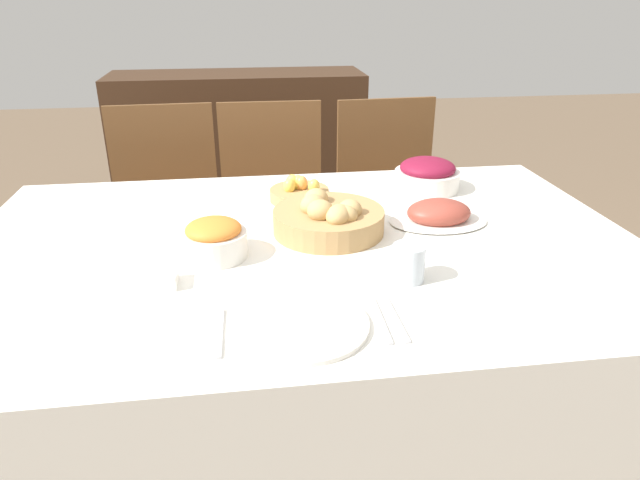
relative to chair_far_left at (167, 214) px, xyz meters
name	(u,v)px	position (x,y,z in m)	size (l,w,h in m)	color
ground_plane	(307,464)	(0.46, -0.89, -0.51)	(12.00, 12.00, 0.00)	brown
dining_table	(306,363)	(0.46, -0.89, -0.13)	(1.71, 1.14, 0.75)	silver
chair_far_left	(167,214)	(0.00, 0.00, 0.00)	(0.43, 0.43, 0.92)	brown
chair_far_center	(274,209)	(0.43, 0.00, 0.00)	(0.43, 0.43, 0.92)	brown
chair_far_right	(392,203)	(0.93, 0.00, 0.00)	(0.44, 0.44, 0.92)	brown
sideboard	(241,154)	(0.31, 1.05, -0.05)	(1.39, 0.44, 0.91)	#3D2616
bread_basket	(329,219)	(0.53, -0.84, 0.29)	(0.29, 0.29, 0.11)	#AD8451
egg_basket	(299,192)	(0.48, -0.58, 0.27)	(0.18, 0.18, 0.08)	#AD8451
ham_platter	(439,214)	(0.84, -0.81, 0.27)	(0.27, 0.19, 0.07)	silver
beet_salad_bowl	(427,175)	(0.89, -0.53, 0.29)	(0.21, 0.21, 0.10)	silver
carrot_bowl	(214,239)	(0.24, -0.95, 0.29)	(0.16, 0.16, 0.09)	silver
dinner_plate	(302,325)	(0.41, -1.28, 0.25)	(0.26, 0.26, 0.01)	silver
fork	(220,332)	(0.26, -1.28, 0.25)	(0.01, 0.16, 0.00)	#B7B7BC
knife	(381,320)	(0.56, -1.28, 0.25)	(0.01, 0.16, 0.00)	#B7B7BC
spoon	(396,319)	(0.59, -1.28, 0.25)	(0.01, 0.16, 0.00)	#B7B7BC
drinking_cup	(408,263)	(0.66, -1.12, 0.29)	(0.07, 0.07, 0.08)	silver
butter_dish	(151,279)	(0.11, -1.08, 0.26)	(0.11, 0.07, 0.03)	silver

